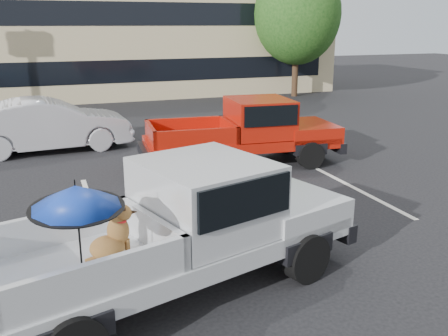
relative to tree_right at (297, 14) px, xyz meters
The scene contains 9 objects.
ground 18.83m from the tree_right, 119.36° to the right, with size 90.00×90.00×0.00m, color black.
stripe_left 18.91m from the tree_right, 130.60° to the right, with size 0.12×5.00×0.01m, color silver.
stripe_right 15.80m from the tree_right, 113.20° to the right, with size 0.12×5.00×0.01m, color silver.
motel_building 8.65m from the tree_right, 144.53° to the left, with size 20.40×8.40×6.30m.
tree_right is the anchor object (origin of this frame).
tree_back 8.55m from the tree_right, 110.56° to the left, with size 4.68×4.68×7.11m.
silver_pickup 20.79m from the tree_right, 122.09° to the right, with size 6.01×3.49×2.06m.
red_pickup 14.07m from the tree_right, 122.68° to the right, with size 5.61×2.39×1.80m.
silver_sedan 15.36m from the tree_right, 147.57° to the right, with size 1.69×4.85×1.60m, color silver.
Camera 1 is at (-3.79, -7.85, 3.77)m, focal length 40.00 mm.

